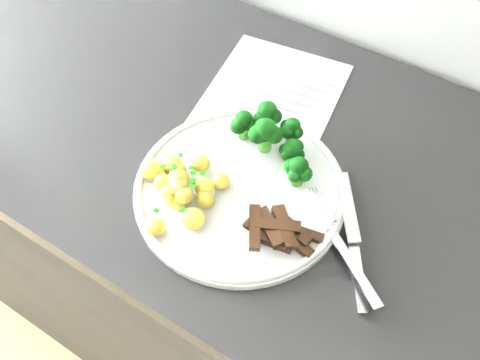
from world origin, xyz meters
TOP-DOWN VIEW (x-y plane):
  - counter at (-0.13, 1.68)m, footprint 2.34×0.58m
  - recipe_paper at (-0.12, 1.77)m, footprint 0.25×0.32m
  - plate at (-0.06, 1.60)m, footprint 0.30×0.30m
  - broccoli at (-0.06, 1.68)m, footprint 0.15×0.10m
  - potatoes at (-0.13, 1.55)m, footprint 0.13×0.14m
  - beef_strips at (0.02, 1.56)m, footprint 0.11×0.08m
  - fork at (0.10, 1.59)m, footprint 0.16×0.12m
  - knife at (0.12, 1.59)m, footprint 0.13×0.18m

SIDE VIEW (x-z plane):
  - counter at x=-0.13m, z-range 0.00..0.88m
  - recipe_paper at x=-0.12m, z-range 0.88..0.88m
  - plate at x=-0.06m, z-range 0.88..0.89m
  - knife at x=0.12m, z-range 0.87..0.90m
  - fork at x=0.10m, z-range 0.89..0.90m
  - beef_strips at x=0.02m, z-range 0.88..0.91m
  - potatoes at x=-0.13m, z-range 0.88..0.92m
  - broccoli at x=-0.06m, z-range 0.89..0.96m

